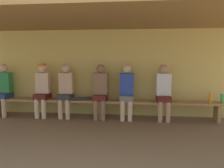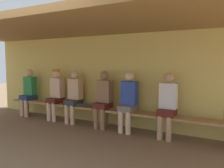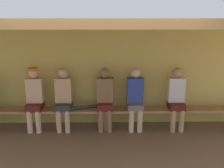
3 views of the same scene
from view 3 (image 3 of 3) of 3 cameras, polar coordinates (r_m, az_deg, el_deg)
The scene contains 9 objects.
back_wall at distance 5.64m, azimuth -1.40°, elevation 2.07°, with size 8.00×0.20×2.20m, color #D8BC60.
dugout_roof at distance 4.21m, azimuth -1.66°, elevation 13.79°, with size 8.00×2.80×0.12m, color olive.
bench at distance 5.41m, azimuth -1.40°, elevation -6.34°, with size 6.00×0.36×0.46m.
player_near_post at distance 5.50m, azimuth 14.44°, elevation -2.72°, with size 0.34×0.42×1.34m.
player_shirtless_tan at distance 5.39m, azimuth -10.97°, elevation -2.87°, with size 0.34×0.42×1.34m.
player_in_red at distance 5.33m, azimuth 5.29°, elevation -2.83°, with size 0.34×0.42×1.34m.
player_with_sunglasses at distance 5.52m, azimuth -17.20°, elevation -2.65°, with size 0.34×0.42×1.34m.
player_in_blue at distance 5.31m, azimuth -1.62°, elevation -2.88°, with size 0.34×0.42×1.34m.
baseball_bat at distance 5.40m, azimuth -6.63°, elevation -5.28°, with size 0.07×0.07×0.83m, color #333338.
Camera 3 is at (0.06, -3.51, 2.31)m, focal length 40.21 mm.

